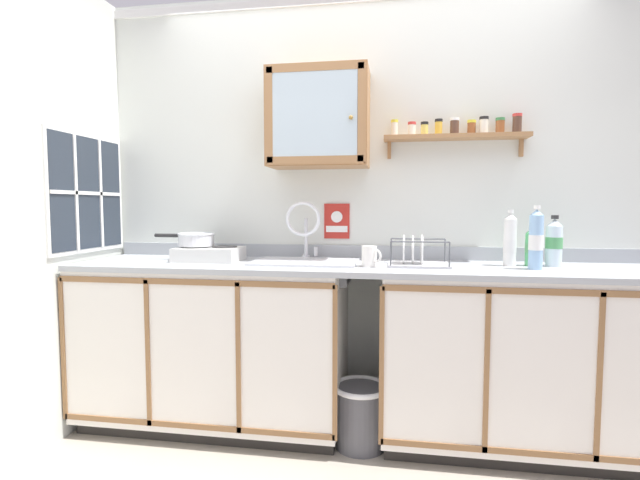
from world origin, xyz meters
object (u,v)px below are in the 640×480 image
(hot_plate_stove, at_px, (209,254))
(mug, at_px, (370,256))
(warning_sign, at_px, (337,221))
(bottle_opaque_white_3, at_px, (510,241))
(bottle_soda_green_2, at_px, (531,247))
(bottle_water_clear_1, at_px, (554,243))
(dish_rack, at_px, (416,258))
(wall_cabinet, at_px, (319,119))
(saucepan, at_px, (196,239))
(sink, at_px, (305,263))
(bottle_water_blue_0, at_px, (536,240))
(trash_bin, at_px, (360,414))

(hot_plate_stove, bearing_deg, mug, -7.04)
(warning_sign, bearing_deg, bottle_opaque_white_3, -13.80)
(bottle_soda_green_2, bearing_deg, bottle_water_clear_1, 0.39)
(dish_rack, distance_m, wall_cabinet, 0.98)
(saucepan, bearing_deg, mug, -7.52)
(hot_plate_stove, bearing_deg, sink, 0.93)
(bottle_water_clear_1, height_order, warning_sign, warning_sign)
(dish_rack, xyz_separation_m, wall_cabinet, (-0.56, 0.17, 0.79))
(wall_cabinet, xyz_separation_m, warning_sign, (0.09, 0.14, -0.60))
(bottle_water_blue_0, bearing_deg, hot_plate_stove, 177.24)
(warning_sign, bearing_deg, bottle_water_blue_0, -18.76)
(bottle_soda_green_2, xyz_separation_m, bottle_opaque_white_3, (-0.11, -0.02, 0.03))
(sink, bearing_deg, bottle_opaque_white_3, 1.47)
(hot_plate_stove, height_order, saucepan, saucepan)
(sink, bearing_deg, hot_plate_stove, -179.07)
(mug, bearing_deg, warning_sign, 119.95)
(bottle_water_clear_1, relative_size, bottle_opaque_white_3, 0.90)
(bottle_soda_green_2, bearing_deg, sink, -177.76)
(warning_sign, distance_m, trash_bin, 1.12)
(mug, distance_m, warning_sign, 0.48)
(dish_rack, xyz_separation_m, mug, (-0.25, -0.08, 0.02))
(hot_plate_stove, bearing_deg, trash_bin, -10.15)
(bottle_opaque_white_3, xyz_separation_m, mug, (-0.74, -0.15, -0.08))
(bottle_water_clear_1, distance_m, bottle_opaque_white_3, 0.23)
(hot_plate_stove, height_order, bottle_water_clear_1, bottle_water_clear_1)
(bottle_opaque_white_3, bearing_deg, saucepan, -179.43)
(hot_plate_stove, distance_m, warning_sign, 0.79)
(sink, xyz_separation_m, bottle_opaque_white_3, (1.11, 0.03, 0.14))
(sink, relative_size, bottle_soda_green_2, 2.64)
(dish_rack, bearing_deg, bottle_opaque_white_3, 9.00)
(bottle_opaque_white_3, relative_size, dish_rack, 0.94)
(hot_plate_stove, height_order, warning_sign, warning_sign)
(bottle_opaque_white_3, height_order, dish_rack, bottle_opaque_white_3)
(wall_cabinet, distance_m, warning_sign, 0.63)
(bottle_opaque_white_3, height_order, wall_cabinet, wall_cabinet)
(wall_cabinet, distance_m, trash_bin, 1.67)
(wall_cabinet, bearing_deg, warning_sign, 57.61)
(bottle_soda_green_2, relative_size, wall_cabinet, 0.39)
(dish_rack, bearing_deg, saucepan, 177.30)
(dish_rack, height_order, warning_sign, warning_sign)
(bottle_soda_green_2, bearing_deg, mug, -168.48)
(bottle_soda_green_2, relative_size, bottle_opaque_white_3, 0.74)
(bottle_water_blue_0, relative_size, trash_bin, 0.96)
(bottle_soda_green_2, distance_m, warning_sign, 1.11)
(mug, height_order, warning_sign, warning_sign)
(hot_plate_stove, bearing_deg, wall_cabinet, 11.92)
(bottle_water_clear_1, distance_m, wall_cabinet, 1.46)
(sink, bearing_deg, saucepan, 179.06)
(hot_plate_stove, bearing_deg, warning_sign, 20.91)
(bottle_water_blue_0, xyz_separation_m, dish_rack, (-0.59, 0.05, -0.11))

